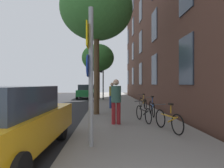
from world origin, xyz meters
TOP-DOWN VIEW (x-y plane):
  - ground_plane at (-2.40, 15.00)m, footprint 41.80×41.80m
  - road_asphalt at (-4.50, 15.00)m, footprint 7.00×38.00m
  - sidewalk at (1.10, 15.00)m, footprint 4.20×38.00m
  - building_facade at (3.69, 14.50)m, footprint 0.56×27.00m
  - sign_post at (-0.35, 4.01)m, footprint 0.16×0.60m
  - traffic_light at (-0.32, 18.01)m, footprint 0.43×0.24m
  - tree_near at (-0.44, 8.95)m, footprint 3.76×3.76m
  - tree_far at (-0.76, 18.28)m, footprint 3.31×3.31m
  - bicycle_0 at (2.12, 5.41)m, footprint 0.53×1.64m
  - bicycle_1 at (1.61, 6.94)m, footprint 0.47×1.58m
  - bicycle_2 at (2.33, 8.40)m, footprint 0.42×1.75m
  - bicycle_3 at (2.47, 11.23)m, footprint 0.42×1.74m
  - pedestrian_0 at (0.44, 6.52)m, footprint 0.55×0.55m
  - pedestrian_1 at (0.45, 11.22)m, footprint 0.46×0.46m
  - car_0 at (-2.07, 3.52)m, footprint 1.91×4.39m
  - car_1 at (-2.31, 20.88)m, footprint 1.88×4.44m
  - car_2 at (-2.19, 27.10)m, footprint 1.88×4.05m

SIDE VIEW (x-z plane):
  - ground_plane at x=-2.40m, z-range 0.00..0.00m
  - road_asphalt at x=-4.50m, z-range 0.00..0.01m
  - sidewalk at x=1.10m, z-range 0.00..0.12m
  - bicycle_1 at x=1.61m, z-range 0.02..0.93m
  - bicycle_0 at x=2.12m, z-range 0.02..0.96m
  - bicycle_3 at x=2.47m, z-range 0.02..0.96m
  - bicycle_2 at x=2.33m, z-range 0.01..1.00m
  - car_2 at x=-2.19m, z-range 0.03..1.65m
  - car_0 at x=-2.07m, z-range 0.03..1.65m
  - car_1 at x=-2.31m, z-range 0.03..1.65m
  - pedestrian_1 at x=0.45m, z-range 0.24..1.90m
  - pedestrian_0 at x=0.44m, z-range 0.24..1.99m
  - sign_post at x=-0.35m, z-range 0.31..3.81m
  - traffic_light at x=-0.32m, z-range 0.79..4.38m
  - tree_far at x=-0.76m, z-range 1.52..7.21m
  - tree_near at x=-0.44m, z-range 2.03..9.11m
  - building_facade at x=3.69m, z-range 0.01..16.34m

